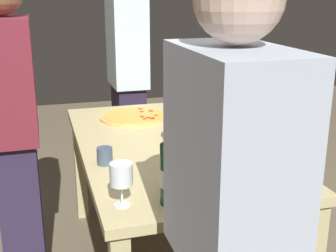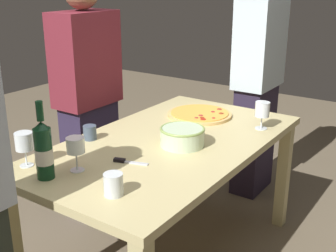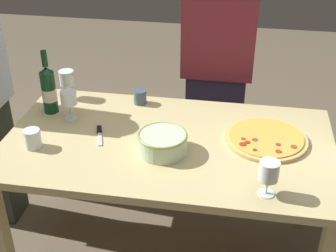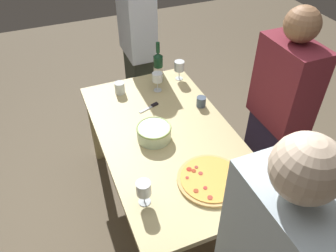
{
  "view_description": "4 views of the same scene",
  "coord_description": "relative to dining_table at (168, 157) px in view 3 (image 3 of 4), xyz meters",
  "views": [
    {
      "loc": [
        -2.11,
        0.62,
        1.51
      ],
      "look_at": [
        0.0,
        0.0,
        0.83
      ],
      "focal_mm": 48.07,
      "sensor_mm": 36.0,
      "label": 1
    },
    {
      "loc": [
        -1.79,
        -1.23,
        1.59
      ],
      "look_at": [
        0.0,
        0.0,
        0.83
      ],
      "focal_mm": 46.71,
      "sensor_mm": 36.0,
      "label": 2
    },
    {
      "loc": [
        0.32,
        -1.89,
        1.97
      ],
      "look_at": [
        0.0,
        0.0,
        0.83
      ],
      "focal_mm": 49.98,
      "sensor_mm": 36.0,
      "label": 3
    },
    {
      "loc": [
        1.59,
        -0.65,
        2.28
      ],
      "look_at": [
        0.0,
        0.0,
        0.83
      ],
      "focal_mm": 35.92,
      "sensor_mm": 36.0,
      "label": 4
    }
  ],
  "objects": [
    {
      "name": "wine_bottle",
      "position": [
        -0.67,
        0.19,
        0.23
      ],
      "size": [
        0.08,
        0.08,
        0.35
      ],
      "color": "#0F381D",
      "rests_on": "dining_table"
    },
    {
      "name": "cup_amber",
      "position": [
        -0.62,
        -0.16,
        0.14
      ],
      "size": [
        0.08,
        0.08,
        0.09
      ],
      "primitive_type": "cylinder",
      "color": "white",
      "rests_on": "dining_table"
    },
    {
      "name": "wine_glass_near_pizza",
      "position": [
        -0.54,
        0.13,
        0.21
      ],
      "size": [
        0.08,
        0.08,
        0.16
      ],
      "color": "white",
      "rests_on": "dining_table"
    },
    {
      "name": "person_guest_left",
      "position": [
        0.18,
        0.76,
        0.15
      ],
      "size": [
        0.42,
        0.24,
        1.6
      ],
      "rotation": [
        0.0,
        0.0,
        -1.8
      ],
      "color": "#2C233E",
      "rests_on": "ground"
    },
    {
      "name": "pizza",
      "position": [
        0.47,
        0.08,
        0.1
      ],
      "size": [
        0.4,
        0.4,
        0.03
      ],
      "color": "#E1B26A",
      "rests_on": "dining_table"
    },
    {
      "name": "serving_bowl",
      "position": [
        -0.01,
        -0.1,
        0.15
      ],
      "size": [
        0.23,
        0.23,
        0.1
      ],
      "color": "beige",
      "rests_on": "dining_table"
    },
    {
      "name": "pizza_knife",
      "position": [
        -0.35,
        0.0,
        0.1
      ],
      "size": [
        0.08,
        0.17,
        0.02
      ],
      "color": "silver",
      "rests_on": "dining_table"
    },
    {
      "name": "wine_glass_by_bottle",
      "position": [
        -0.64,
        0.36,
        0.21
      ],
      "size": [
        0.08,
        0.08,
        0.16
      ],
      "color": "white",
      "rests_on": "dining_table"
    },
    {
      "name": "cup_ceramic",
      "position": [
        -0.22,
        0.36,
        0.13
      ],
      "size": [
        0.07,
        0.07,
        0.08
      ],
      "primitive_type": "cylinder",
      "color": "#435368",
      "rests_on": "dining_table"
    },
    {
      "name": "wine_glass_far_left",
      "position": [
        0.47,
        -0.33,
        0.2
      ],
      "size": [
        0.08,
        0.08,
        0.16
      ],
      "color": "white",
      "rests_on": "dining_table"
    },
    {
      "name": "ground_plane",
      "position": [
        0.0,
        0.0,
        -0.66
      ],
      "size": [
        8.0,
        8.0,
        0.0
      ],
      "primitive_type": "plane",
      "color": "brown"
    },
    {
      "name": "dining_table",
      "position": [
        0.0,
        0.0,
        0.0
      ],
      "size": [
        1.6,
        0.9,
        0.75
      ],
      "color": "#CCBB81",
      "rests_on": "ground"
    }
  ]
}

